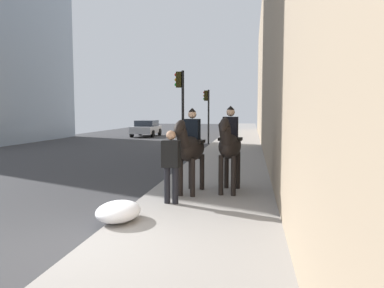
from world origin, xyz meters
name	(u,v)px	position (x,y,z in m)	size (l,w,h in m)	color
sidewalk_slab	(182,252)	(0.00, -1.65, 0.06)	(120.00, 3.30, 0.12)	gray
mounted_horse_near	(191,147)	(3.87, -1.14, 1.34)	(2.15, 0.75, 2.23)	black
mounted_horse_far	(230,145)	(4.13, -2.13, 1.39)	(2.15, 0.69, 2.28)	black
pedestrian_greeting	(171,162)	(2.72, -0.87, 1.10)	(0.30, 0.43, 1.70)	black
car_near_lane	(146,128)	(26.56, 6.68, 0.77)	(4.36, 2.17, 1.44)	#B7BABF
traffic_light_near_curb	(181,101)	(10.90, 0.47, 2.72)	(0.20, 0.44, 4.07)	black
traffic_light_far_curb	(207,108)	(19.79, 0.35, 2.50)	(0.20, 0.44, 3.72)	black
snow_pile_near	(118,211)	(1.21, -0.15, 0.31)	(1.09, 0.84, 0.38)	white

